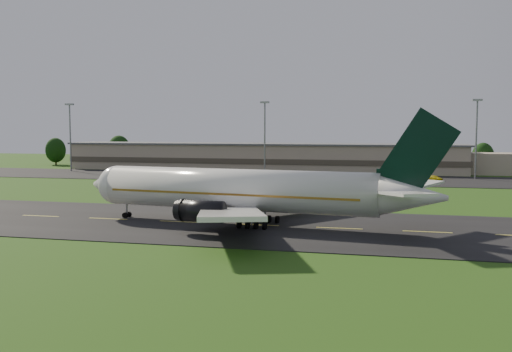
% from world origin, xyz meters
% --- Properties ---
extents(ground, '(360.00, 360.00, 0.00)m').
position_xyz_m(ground, '(0.00, 0.00, 0.00)').
color(ground, '#1F4110').
rests_on(ground, ground).
extents(taxiway, '(220.00, 30.00, 0.10)m').
position_xyz_m(taxiway, '(0.00, 0.00, 0.05)').
color(taxiway, black).
rests_on(taxiway, ground).
extents(apron, '(260.00, 30.00, 0.10)m').
position_xyz_m(apron, '(0.00, 72.00, 0.05)').
color(apron, black).
rests_on(apron, ground).
extents(airliner, '(51.21, 41.91, 15.57)m').
position_xyz_m(airliner, '(20.17, -0.10, 4.66)').
color(airliner, white).
rests_on(airliner, ground).
extents(terminal, '(145.00, 16.00, 8.40)m').
position_xyz_m(terminal, '(6.40, 96.18, 3.99)').
color(terminal, tan).
rests_on(terminal, ground).
extents(light_mast_west, '(2.40, 1.20, 20.35)m').
position_xyz_m(light_mast_west, '(-55.00, 80.00, 12.74)').
color(light_mast_west, gray).
rests_on(light_mast_west, ground).
extents(light_mast_centre, '(2.40, 1.20, 20.35)m').
position_xyz_m(light_mast_centre, '(5.00, 80.00, 12.74)').
color(light_mast_centre, gray).
rests_on(light_mast_centre, ground).
extents(light_mast_east, '(2.40, 1.20, 20.35)m').
position_xyz_m(light_mast_east, '(60.00, 80.00, 12.74)').
color(light_mast_east, gray).
rests_on(light_mast_east, ground).
extents(tree_line, '(199.52, 9.42, 10.46)m').
position_xyz_m(tree_line, '(27.59, 106.24, 5.09)').
color(tree_line, black).
rests_on(tree_line, ground).
extents(service_vehicle_a, '(1.57, 3.87, 1.32)m').
position_xyz_m(service_vehicle_a, '(-21.58, 66.12, 0.76)').
color(service_vehicle_a, '#C6B80B').
rests_on(service_vehicle_a, apron).
extents(service_vehicle_b, '(4.22, 2.20, 1.32)m').
position_xyz_m(service_vehicle_b, '(0.59, 73.00, 0.76)').
color(service_vehicle_b, maroon).
rests_on(service_vehicle_b, apron).
extents(service_vehicle_c, '(2.58, 5.28, 1.44)m').
position_xyz_m(service_vehicle_c, '(29.95, 68.54, 0.82)').
color(service_vehicle_c, white).
rests_on(service_vehicle_c, apron).
extents(service_vehicle_d, '(4.28, 4.08, 1.22)m').
position_xyz_m(service_vehicle_d, '(49.75, 72.71, 0.71)').
color(service_vehicle_d, '#D3C10C').
rests_on(service_vehicle_d, apron).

